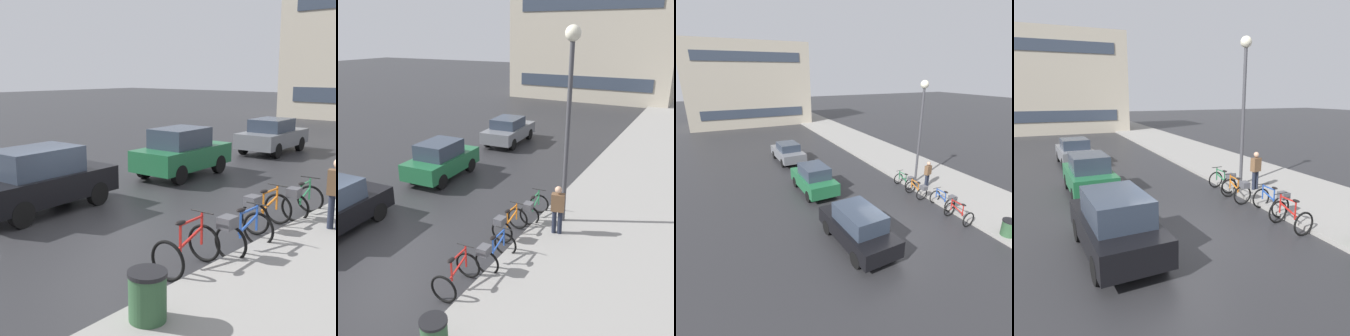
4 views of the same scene
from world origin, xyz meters
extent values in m
plane|color=#28282B|center=(0.00, 0.00, 0.00)|extent=(140.00, 140.00, 0.00)
cube|color=gray|center=(6.00, 10.00, 0.07)|extent=(4.80, 60.00, 0.14)
torus|color=black|center=(3.25, -0.06, 0.37)|extent=(0.74, 0.09, 0.73)
torus|color=black|center=(3.29, -1.15, 0.37)|extent=(0.74, 0.09, 0.73)
cube|color=red|center=(3.28, -0.80, 0.65)|extent=(0.04, 0.04, 0.56)
cube|color=red|center=(3.25, -0.14, 0.68)|extent=(0.04, 0.04, 0.62)
cube|color=red|center=(3.26, -0.47, 0.92)|extent=(0.06, 0.66, 0.04)
cube|color=red|center=(3.26, -0.50, 0.59)|extent=(0.06, 0.74, 0.27)
ellipsoid|color=black|center=(3.28, -0.80, 0.96)|extent=(0.15, 0.27, 0.07)
cylinder|color=black|center=(3.25, -0.14, 1.00)|extent=(0.50, 0.05, 0.03)
torus|color=black|center=(3.61, 1.32, 0.36)|extent=(0.73, 0.07, 0.73)
torus|color=black|center=(3.62, 0.28, 0.36)|extent=(0.73, 0.07, 0.73)
cube|color=#234CA8|center=(3.61, 0.62, 0.64)|extent=(0.04, 0.04, 0.54)
cube|color=#234CA8|center=(3.61, 1.24, 0.63)|extent=(0.04, 0.04, 0.54)
cube|color=#234CA8|center=(3.61, 0.93, 0.86)|extent=(0.04, 0.62, 0.04)
cube|color=#234CA8|center=(3.61, 0.91, 0.58)|extent=(0.05, 0.71, 0.26)
ellipsoid|color=black|center=(3.61, 0.62, 0.94)|extent=(0.14, 0.26, 0.07)
cylinder|color=black|center=(3.61, 1.24, 0.92)|extent=(0.50, 0.03, 0.03)
cube|color=#4C4C51|center=(3.62, 0.16, 0.81)|extent=(0.28, 0.34, 0.22)
torus|color=black|center=(3.21, 2.90, 0.37)|extent=(0.74, 0.08, 0.74)
torus|color=black|center=(3.19, 1.89, 0.37)|extent=(0.74, 0.08, 0.74)
cube|color=orange|center=(3.20, 2.22, 0.63)|extent=(0.04, 0.04, 0.53)
cube|color=orange|center=(3.21, 2.83, 0.65)|extent=(0.04, 0.04, 0.57)
cube|color=orange|center=(3.20, 2.52, 0.88)|extent=(0.05, 0.60, 0.04)
cube|color=orange|center=(3.20, 2.50, 0.58)|extent=(0.05, 0.69, 0.25)
ellipsoid|color=black|center=(3.20, 2.22, 0.93)|extent=(0.15, 0.26, 0.07)
cylinder|color=black|center=(3.21, 2.83, 0.96)|extent=(0.50, 0.04, 0.03)
cube|color=#4C4C51|center=(3.19, 1.77, 0.80)|extent=(0.29, 0.35, 0.22)
torus|color=black|center=(3.37, 4.30, 0.35)|extent=(0.71, 0.11, 0.71)
torus|color=black|center=(3.45, 3.31, 0.35)|extent=(0.71, 0.11, 0.71)
cube|color=#237042|center=(3.42, 3.63, 0.60)|extent=(0.04, 0.04, 0.50)
cube|color=#237042|center=(3.38, 4.23, 0.63)|extent=(0.04, 0.04, 0.56)
cube|color=#237042|center=(3.40, 3.93, 0.84)|extent=(0.08, 0.60, 0.04)
cube|color=#237042|center=(3.40, 3.91, 0.55)|extent=(0.09, 0.68, 0.25)
ellipsoid|color=black|center=(3.42, 3.63, 0.88)|extent=(0.16, 0.27, 0.07)
cylinder|color=black|center=(3.38, 4.23, 0.93)|extent=(0.50, 0.07, 0.03)
cube|color=#4C4C51|center=(3.46, 3.19, 0.75)|extent=(0.30, 0.36, 0.22)
cube|color=black|center=(-1.93, -0.10, 0.66)|extent=(1.94, 3.99, 0.67)
cube|color=#2D3847|center=(-1.92, -0.25, 1.33)|extent=(1.52, 2.23, 0.67)
cylinder|color=black|center=(-2.75, 1.06, 0.32)|extent=(0.26, 0.65, 0.64)
cylinder|color=black|center=(-1.26, 1.16, 0.32)|extent=(0.26, 0.65, 0.64)
cylinder|color=black|center=(-2.59, -1.35, 0.32)|extent=(0.26, 0.65, 0.64)
cylinder|color=black|center=(-1.11, -1.25, 0.32)|extent=(0.26, 0.65, 0.64)
cube|color=#1E6038|center=(-1.87, 5.53, 0.67)|extent=(1.84, 3.79, 0.70)
cube|color=#2D3847|center=(-1.86, 5.38, 1.35)|extent=(1.46, 1.98, 0.65)
cylinder|color=black|center=(-2.66, 6.65, 0.32)|extent=(0.25, 0.65, 0.64)
cylinder|color=black|center=(-1.18, 6.71, 0.32)|extent=(0.25, 0.65, 0.64)
cylinder|color=black|center=(-2.56, 4.34, 0.32)|extent=(0.25, 0.65, 0.64)
cylinder|color=black|center=(-1.08, 4.41, 0.32)|extent=(0.25, 0.65, 0.64)
cube|color=slate|center=(-1.87, 11.88, 0.65)|extent=(1.98, 4.06, 0.65)
cube|color=#2D3847|center=(-1.86, 11.72, 1.25)|extent=(1.54, 1.94, 0.55)
cylinder|color=black|center=(-2.72, 13.06, 0.32)|extent=(0.26, 0.65, 0.64)
cylinder|color=black|center=(-1.17, 13.15, 0.32)|extent=(0.26, 0.65, 0.64)
cylinder|color=black|center=(-2.58, 10.61, 0.32)|extent=(0.26, 0.65, 0.64)
cylinder|color=black|center=(-1.03, 10.70, 0.32)|extent=(0.26, 0.65, 0.64)
cylinder|color=#1E2333|center=(4.44, 2.99, 0.46)|extent=(0.14, 0.14, 0.91)
cylinder|color=#1E2333|center=(4.62, 3.03, 0.46)|extent=(0.14, 0.14, 0.91)
cube|color=brown|center=(4.53, 3.01, 1.19)|extent=(0.44, 0.32, 0.56)
sphere|color=tan|center=(4.53, 3.01, 1.61)|extent=(0.22, 0.22, 0.22)
cylinder|color=#424247|center=(4.41, 3.91, 2.95)|extent=(0.14, 0.14, 5.90)
sphere|color=#F2EACC|center=(4.41, 3.91, 6.09)|extent=(0.47, 0.47, 0.47)
cube|color=#B2A893|center=(-2.34, 30.64, 5.21)|extent=(15.07, 7.05, 10.41)
cube|color=#333D4C|center=(-2.34, 27.08, 1.87)|extent=(12.36, 0.06, 1.10)
cube|color=#333D4C|center=(-2.34, 27.08, 8.54)|extent=(12.36, 0.06, 1.10)
camera|label=1|loc=(8.24, -6.81, 3.54)|focal=50.00mm
camera|label=2|loc=(8.09, -6.92, 6.08)|focal=40.00mm
camera|label=3|loc=(-6.30, -8.21, 6.69)|focal=28.00mm
camera|label=4|loc=(-3.39, -7.96, 4.04)|focal=35.00mm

